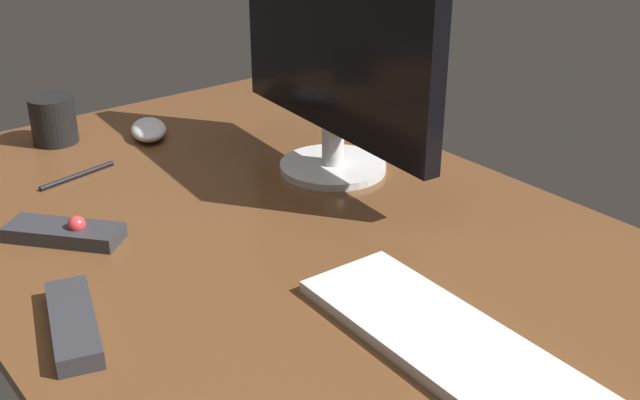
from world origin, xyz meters
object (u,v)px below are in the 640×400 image
object	(u,v)px
computer_mouse	(149,130)
media_remote	(65,232)
keyboard	(464,353)
tv_remote	(73,323)
pen	(78,175)
coffee_mug	(53,120)
monitor	(334,59)

from	to	relation	value
computer_mouse	media_remote	bearing A→B (deg)	-20.15
keyboard	tv_remote	xyz separation A→B (cm)	(-31.69, -31.62, 0.38)
computer_mouse	pen	distance (cm)	20.89
coffee_mug	keyboard	bearing A→B (deg)	6.25
keyboard	coffee_mug	size ratio (longest dim) A/B	5.07
media_remote	pen	bearing A→B (deg)	113.11
computer_mouse	tv_remote	size ratio (longest dim) A/B	0.65
tv_remote	coffee_mug	xyz separation A→B (cm)	(-60.77, 21.49, 3.19)
computer_mouse	media_remote	world-z (taller)	media_remote
monitor	tv_remote	world-z (taller)	monitor
computer_mouse	media_remote	distance (cm)	41.23
monitor	coffee_mug	xyz separation A→B (cm)	(-42.43, -32.25, -15.12)
pen	computer_mouse	bearing A→B (deg)	-163.63
keyboard	pen	distance (cm)	75.29
pen	media_remote	bearing A→B (deg)	51.28
computer_mouse	media_remote	xyz separation A→B (cm)	(29.92, -28.37, -0.35)
monitor	keyboard	xyz separation A→B (cm)	(50.03, -22.13, -18.69)
computer_mouse	tv_remote	bearing A→B (deg)	-11.46
tv_remote	coffee_mug	world-z (taller)	coffee_mug
pen	keyboard	bearing A→B (deg)	88.36
monitor	computer_mouse	size ratio (longest dim) A/B	4.46
computer_mouse	coffee_mug	world-z (taller)	coffee_mug
coffee_mug	monitor	bearing A→B (deg)	37.24
monitor	media_remote	size ratio (longest dim) A/B	3.09
tv_remote	coffee_mug	bearing A→B (deg)	177.25
coffee_mug	pen	size ratio (longest dim) A/B	0.61
media_remote	tv_remote	xyz separation A→B (cm)	(22.37, -7.95, -0.05)
keyboard	tv_remote	distance (cm)	44.76
keyboard	computer_mouse	distance (cm)	84.11
monitor	coffee_mug	distance (cm)	55.39
keyboard	pen	world-z (taller)	keyboard
keyboard	pen	bearing A→B (deg)	-167.31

